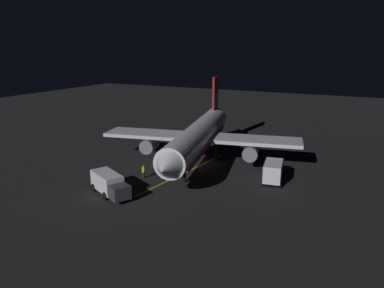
{
  "coord_description": "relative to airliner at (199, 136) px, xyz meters",
  "views": [
    {
      "loc": [
        -21.62,
        45.13,
        16.47
      ],
      "look_at": [
        0.0,
        2.0,
        3.5
      ],
      "focal_mm": 33.9,
      "sensor_mm": 36.0,
      "label": 1
    }
  ],
  "objects": [
    {
      "name": "traffic_cone_near_left",
      "position": [
        -1.98,
        3.84,
        -3.84
      ],
      "size": [
        0.5,
        0.5,
        0.55
      ],
      "color": "#EA590F",
      "rests_on": "ground_plane"
    },
    {
      "name": "traffic_cone_near_right",
      "position": [
        1.59,
        7.91,
        -3.84
      ],
      "size": [
        0.5,
        0.5,
        0.55
      ],
      "color": "#EA590F",
      "rests_on": "ground_plane"
    },
    {
      "name": "ground_crew_worker",
      "position": [
        3.63,
        9.04,
        -3.2
      ],
      "size": [
        0.4,
        0.4,
        1.74
      ],
      "color": "black",
      "rests_on": "ground_plane"
    },
    {
      "name": "airliner",
      "position": [
        0.0,
        0.0,
        0.0
      ],
      "size": [
        29.11,
        33.53,
        11.61
      ],
      "color": "silver",
      "rests_on": "ground_plane"
    },
    {
      "name": "baggage_truck",
      "position": [
        4.05,
        15.32,
        -2.8
      ],
      "size": [
        6.61,
        4.63,
        2.48
      ],
      "color": "silver",
      "rests_on": "ground_plane"
    },
    {
      "name": "apron_guide_stripe",
      "position": [
        -0.16,
        4.57,
        -4.08
      ],
      "size": [
        2.95,
        19.76,
        0.01
      ],
      "primitive_type": "cube",
      "rotation": [
        0.0,
        0.0,
        -0.14
      ],
      "color": "gold",
      "rests_on": "ground_plane"
    },
    {
      "name": "traffic_cone_under_wing",
      "position": [
        2.23,
        5.59,
        -3.84
      ],
      "size": [
        0.5,
        0.5,
        0.55
      ],
      "color": "#EA590F",
      "rests_on": "ground_plane"
    },
    {
      "name": "catering_truck",
      "position": [
        -11.56,
        2.41,
        -2.76
      ],
      "size": [
        3.07,
        6.31,
        2.6
      ],
      "color": "silver",
      "rests_on": "ground_plane"
    },
    {
      "name": "ground_plane",
      "position": [
        -0.12,
        0.57,
        -4.19
      ],
      "size": [
        180.0,
        180.0,
        0.2
      ],
      "primitive_type": "cube",
      "color": "black"
    }
  ]
}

